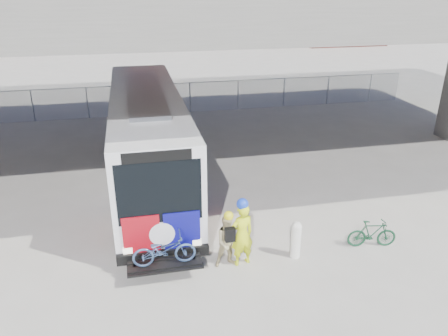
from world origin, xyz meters
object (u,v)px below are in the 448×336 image
object	(u,v)px
bollard	(296,238)
bus	(147,130)
cyclist_tan	(229,240)
bike_parked	(372,234)
cyclist_hivis	(242,233)

from	to	relation	value
bollard	bus	bearing A→B (deg)	120.96
bus	cyclist_tan	bearing A→B (deg)	-74.14
cyclist_tan	bike_parked	bearing A→B (deg)	-2.01
cyclist_tan	cyclist_hivis	bearing A→B (deg)	-1.36
cyclist_tan	bike_parked	size ratio (longest dim) A/B	1.17
bus	cyclist_hivis	size ratio (longest dim) A/B	6.22
bollard	cyclist_hivis	size ratio (longest dim) A/B	0.55
cyclist_tan	bike_parked	distance (m)	4.45
bollard	cyclist_tan	size ratio (longest dim) A/B	0.66
bus	bike_parked	size ratio (longest dim) A/B	8.71
bollard	bike_parked	world-z (taller)	bollard
bus	bike_parked	distance (m)	9.04
bollard	cyclist_hivis	distance (m)	1.66
bollard	bike_parked	xyz separation A→B (m)	(2.44, -0.00, -0.17)
bus	cyclist_hivis	xyz separation A→B (m)	(2.18, -6.33, -1.11)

